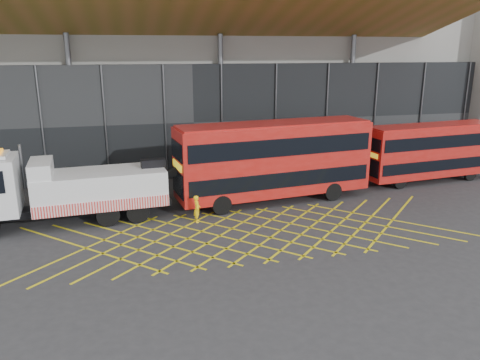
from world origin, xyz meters
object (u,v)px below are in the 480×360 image
object	(u,v)px
bus_second	(430,150)
worker	(197,209)
bus_towed	(274,158)
recovery_truck	(61,188)

from	to	relation	value
bus_second	worker	world-z (taller)	bus_second
bus_towed	bus_second	xyz separation A→B (m)	(11.97, 1.79, -0.46)
bus_second	bus_towed	bearing A→B (deg)	-177.82
bus_towed	bus_second	distance (m)	12.11
worker	bus_second	bearing A→B (deg)	-67.91
recovery_truck	bus_second	xyz separation A→B (m)	(24.01, 2.85, 0.28)
bus_second	worker	xyz separation A→B (m)	(-17.05, -4.36, -1.48)
worker	recovery_truck	bearing A→B (deg)	85.50
bus_towed	worker	size ratio (longest dim) A/B	8.14
recovery_truck	worker	xyz separation A→B (m)	(6.96, -1.51, -1.20)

